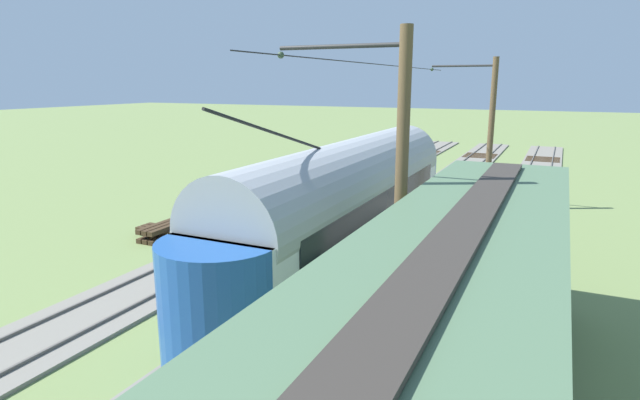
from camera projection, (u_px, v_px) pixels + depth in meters
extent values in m
plane|color=olive|center=(331.00, 284.00, 15.94)|extent=(220.00, 220.00, 0.00)
cube|color=slate|center=(494.00, 311.00, 13.92)|extent=(2.80, 80.00, 0.10)
cube|color=#59544C|center=(467.00, 303.00, 14.20)|extent=(0.07, 80.00, 0.08)
cube|color=#59544C|center=(523.00, 313.00, 13.61)|extent=(0.07, 80.00, 0.08)
cube|color=#382819|center=(543.00, 157.00, 42.14)|extent=(2.50, 0.24, 0.08)
cube|color=#382819|center=(543.00, 158.00, 41.57)|extent=(2.50, 0.24, 0.08)
cube|color=#382819|center=(543.00, 159.00, 41.00)|extent=(2.50, 0.24, 0.08)
cube|color=#382819|center=(542.00, 160.00, 40.42)|extent=(2.50, 0.24, 0.08)
cube|color=#382819|center=(542.00, 161.00, 39.85)|extent=(2.50, 0.24, 0.08)
cube|color=slate|center=(331.00, 282.00, 15.93)|extent=(2.80, 80.00, 0.10)
cube|color=#59544C|center=(310.00, 276.00, 16.20)|extent=(0.07, 80.00, 0.08)
cube|color=#59544C|center=(353.00, 283.00, 15.61)|extent=(0.07, 80.00, 0.08)
cube|color=#382819|center=(482.00, 154.00, 44.15)|extent=(2.50, 0.24, 0.08)
cube|color=#382819|center=(481.00, 155.00, 43.57)|extent=(2.50, 0.24, 0.08)
cube|color=#382819|center=(480.00, 156.00, 43.00)|extent=(2.50, 0.24, 0.08)
cube|color=#382819|center=(479.00, 157.00, 42.43)|extent=(2.50, 0.24, 0.08)
cube|color=#382819|center=(478.00, 158.00, 41.85)|extent=(2.50, 0.24, 0.08)
cube|color=slate|center=(205.00, 260.00, 17.93)|extent=(2.80, 80.00, 0.10)
cube|color=#59544C|center=(188.00, 255.00, 18.21)|extent=(0.07, 80.00, 0.08)
cube|color=#59544C|center=(221.00, 260.00, 17.61)|extent=(0.07, 80.00, 0.08)
cube|color=#382819|center=(427.00, 151.00, 46.15)|extent=(2.50, 0.24, 0.08)
cube|color=#382819|center=(425.00, 152.00, 45.58)|extent=(2.50, 0.24, 0.08)
cube|color=#382819|center=(423.00, 152.00, 45.01)|extent=(2.50, 0.24, 0.08)
cube|color=#382819|center=(421.00, 153.00, 44.43)|extent=(2.50, 0.24, 0.08)
cube|color=#382819|center=(419.00, 154.00, 43.86)|extent=(2.50, 0.24, 0.08)
cube|color=#1E4C93|center=(347.00, 251.00, 16.86)|extent=(2.65, 13.78, 0.55)
cube|color=#1E4C93|center=(347.00, 229.00, 16.70)|extent=(2.55, 13.78, 0.95)
cube|color=silver|center=(347.00, 199.00, 16.47)|extent=(2.55, 13.78, 1.05)
cylinder|color=#999EA3|center=(347.00, 183.00, 16.36)|extent=(2.65, 13.51, 2.65)
cylinder|color=#1E4C93|center=(406.00, 184.00, 22.68)|extent=(2.55, 2.55, 2.55)
cylinder|color=#1E4C93|center=(221.00, 300.00, 10.60)|extent=(2.55, 2.55, 2.55)
cube|color=black|center=(413.00, 158.00, 23.45)|extent=(1.63, 0.08, 0.36)
cube|color=black|center=(413.00, 165.00, 23.55)|extent=(1.73, 0.06, 0.80)
cube|color=black|center=(386.00, 203.00, 15.94)|extent=(0.04, 11.58, 0.80)
cube|color=black|center=(311.00, 195.00, 17.01)|extent=(0.04, 11.58, 0.80)
cylinder|color=silver|center=(413.00, 185.00, 23.85)|extent=(0.24, 0.06, 0.24)
cube|color=gray|center=(412.00, 204.00, 24.00)|extent=(1.94, 0.12, 0.20)
cylinder|color=black|center=(273.00, 133.00, 11.86)|extent=(0.07, 5.07, 1.38)
cylinder|color=black|center=(405.00, 225.00, 20.49)|extent=(0.10, 0.76, 0.76)
cylinder|color=black|center=(371.00, 221.00, 21.09)|extent=(0.10, 0.76, 0.76)
cylinder|color=black|center=(306.00, 312.00, 12.71)|extent=(0.10, 0.76, 0.76)
cylinder|color=black|center=(256.00, 301.00, 13.30)|extent=(0.10, 0.76, 0.76)
cube|color=#4C6B4C|center=(462.00, 316.00, 8.47)|extent=(2.90, 13.39, 3.20)
cube|color=#332D28|center=(469.00, 219.00, 8.10)|extent=(0.70, 12.05, 0.08)
cube|color=black|center=(559.00, 350.00, 7.91)|extent=(0.06, 2.20, 2.56)
cylinder|color=black|center=(522.00, 310.00, 12.69)|extent=(0.10, 0.84, 0.84)
cylinder|color=black|center=(462.00, 300.00, 13.28)|extent=(0.10, 0.84, 0.84)
cylinder|color=brown|center=(491.00, 135.00, 24.51)|extent=(0.28, 0.28, 7.26)
cylinder|color=#2D2D2D|center=(463.00, 66.00, 24.40)|extent=(2.96, 0.10, 0.10)
sphere|color=#334733|center=(432.00, 69.00, 25.05)|extent=(0.16, 0.16, 0.16)
cylinder|color=brown|center=(401.00, 197.00, 11.30)|extent=(0.28, 0.28, 7.26)
cylinder|color=#2D2D2D|center=(340.00, 46.00, 11.19)|extent=(2.96, 0.10, 0.10)
sphere|color=#334733|center=(281.00, 55.00, 11.84)|extent=(0.16, 0.16, 0.16)
cylinder|color=black|center=(383.00, 65.00, 18.45)|extent=(0.03, 18.97, 0.03)
cylinder|color=black|center=(463.00, 66.00, 24.40)|extent=(2.96, 0.02, 0.02)
cube|color=#382819|center=(172.00, 235.00, 20.65)|extent=(0.24, 2.40, 0.18)
cube|color=#382819|center=(166.00, 235.00, 20.78)|extent=(0.24, 2.40, 0.18)
cube|color=#382819|center=(160.00, 234.00, 20.90)|extent=(0.24, 2.40, 0.18)
cube|color=#382819|center=(171.00, 228.00, 21.00)|extent=(2.40, 0.24, 0.18)
cube|color=#382819|center=(165.00, 230.00, 20.74)|extent=(2.40, 0.24, 0.18)
cube|color=#382819|center=(160.00, 232.00, 20.47)|extent=(2.40, 0.24, 0.18)
cube|color=#382819|center=(171.00, 227.00, 20.57)|extent=(0.24, 2.40, 0.18)
cube|color=#382819|center=(165.00, 226.00, 20.70)|extent=(0.24, 2.40, 0.18)
cube|color=#382819|center=(159.00, 225.00, 20.82)|extent=(0.24, 2.40, 0.18)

